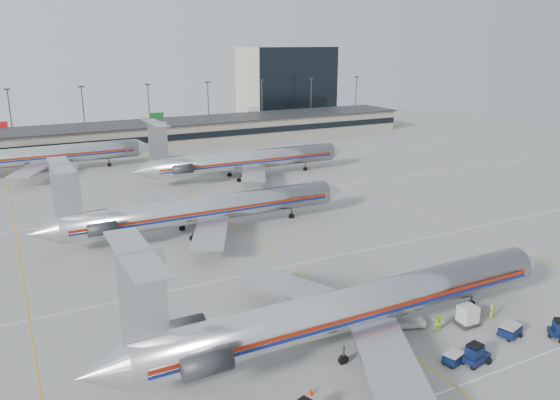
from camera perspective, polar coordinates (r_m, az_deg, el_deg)
ground at (r=60.73m, az=5.76°, el=-10.14°), size 260.00×260.00×0.00m
apron_markings at (r=68.50m, az=1.17°, el=-6.86°), size 160.00×0.15×0.02m
terminal at (r=148.30m, az=-15.41°, el=6.48°), size 162.00×17.00×6.25m
light_mast_row at (r=161.18m, az=-16.66°, el=9.08°), size 163.60×0.40×15.28m
distant_building at (r=196.80m, az=0.60°, el=12.09°), size 30.00×20.00×25.00m
jet_foreground at (r=50.73m, az=7.17°, el=-11.11°), size 48.83×28.75×12.78m
jet_second_row at (r=79.37m, az=-8.39°, el=-1.01°), size 47.09×27.73×12.33m
jet_third_row at (r=110.89m, az=-3.85°, el=4.16°), size 46.56×28.64×12.73m
jet_back_row at (r=125.33m, az=-24.24°, el=4.21°), size 47.79×29.40×13.07m
tug_center at (r=51.70m, az=19.77°, el=-15.01°), size 2.64×1.64×2.01m
cart_inner at (r=51.42m, az=17.68°, el=-15.45°), size 2.09×1.69×1.04m
cart_outer at (r=57.26m, az=22.91°, el=-12.46°), size 2.45×1.98×1.21m
uld_container at (r=57.63m, az=19.02°, el=-11.38°), size 2.06×1.75×2.08m
belt_loader at (r=55.89m, az=12.91°, el=-12.21°), size 4.80×2.84×2.47m
ramp_worker_near at (r=59.65m, az=21.24°, el=-10.89°), size 0.71×0.68×1.63m
ramp_worker_far at (r=55.61m, az=16.29°, el=-12.27°), size 1.14×1.01×1.95m
cone_left at (r=45.79m, az=3.18°, el=-19.31°), size 0.59×0.59×0.62m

